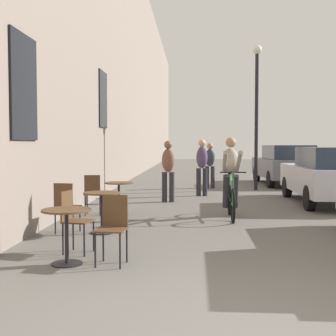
% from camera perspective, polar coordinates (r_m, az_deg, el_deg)
% --- Properties ---
extents(ground_plane, '(88.00, 88.00, 0.00)m').
position_cam_1_polar(ground_plane, '(3.94, 10.37, -20.30)').
color(ground_plane, '#5B5954').
extents(building_facade_left, '(0.54, 68.00, 10.62)m').
position_cam_1_polar(building_facade_left, '(18.22, -6.61, 14.88)').
color(building_facade_left, gray).
rests_on(building_facade_left, ground_plane).
extents(cafe_table_near, '(0.64, 0.64, 0.72)m').
position_cam_1_polar(cafe_table_near, '(5.98, -12.77, -7.02)').
color(cafe_table_near, black).
rests_on(cafe_table_near, ground_plane).
extents(cafe_chair_near_toward_street, '(0.45, 0.45, 0.89)m').
position_cam_1_polar(cafe_chair_near_toward_street, '(6.59, -11.93, -6.12)').
color(cafe_chair_near_toward_street, black).
rests_on(cafe_chair_near_toward_street, ground_plane).
extents(cafe_chair_near_toward_wall, '(0.42, 0.42, 0.89)m').
position_cam_1_polar(cafe_chair_near_toward_wall, '(5.92, -7.01, -7.10)').
color(cafe_chair_near_toward_wall, black).
rests_on(cafe_chair_near_toward_wall, ground_plane).
extents(cafe_table_mid, '(0.64, 0.64, 0.72)m').
position_cam_1_polar(cafe_table_mid, '(7.94, -8.41, -4.50)').
color(cafe_table_mid, black).
rests_on(cafe_table_mid, ground_plane).
extents(cafe_chair_mid_toward_street, '(0.43, 0.43, 0.89)m').
position_cam_1_polar(cafe_chair_mid_toward_street, '(8.02, -12.85, -4.50)').
color(cafe_chair_mid_toward_street, black).
rests_on(cafe_chair_mid_toward_street, ground_plane).
extents(cafe_table_far, '(0.64, 0.64, 0.72)m').
position_cam_1_polar(cafe_table_far, '(9.96, -6.27, -2.96)').
color(cafe_table_far, black).
rests_on(cafe_table_far, ground_plane).
extents(cafe_chair_far_toward_street, '(0.41, 0.41, 0.89)m').
position_cam_1_polar(cafe_chair_far_toward_street, '(9.99, -9.52, -2.99)').
color(cafe_chair_far_toward_street, black).
rests_on(cafe_chair_far_toward_street, ground_plane).
extents(cyclist_on_bicycle, '(0.52, 1.76, 1.74)m').
position_cam_1_polar(cyclist_on_bicycle, '(9.62, 8.00, -1.46)').
color(cyclist_on_bicycle, black).
rests_on(cyclist_on_bicycle, ground_plane).
extents(pedestrian_near, '(0.36, 0.26, 1.66)m').
position_cam_1_polar(pedestrian_near, '(12.08, 0.02, 0.06)').
color(pedestrian_near, '#26262D').
rests_on(pedestrian_near, ground_plane).
extents(pedestrian_mid, '(0.38, 0.30, 1.70)m').
position_cam_1_polar(pedestrian_mid, '(13.55, 4.33, 0.49)').
color(pedestrian_mid, '#26262D').
rests_on(pedestrian_mid, ground_plane).
extents(pedestrian_far, '(0.36, 0.26, 1.61)m').
position_cam_1_polar(pedestrian_far, '(15.99, 5.35, 0.67)').
color(pedestrian_far, '#26262D').
rests_on(pedestrian_far, ground_plane).
extents(street_lamp, '(0.32, 0.32, 4.90)m').
position_cam_1_polar(street_lamp, '(15.61, 11.20, 8.67)').
color(street_lamp, black).
rests_on(street_lamp, ground_plane).
extents(parked_car_second, '(1.83, 4.20, 1.48)m').
position_cam_1_polar(parked_car_second, '(12.41, 19.78, -0.79)').
color(parked_car_second, '#B7B7BC').
rests_on(parked_car_second, ground_plane).
extents(parked_car_third, '(1.93, 4.34, 1.53)m').
position_cam_1_polar(parked_car_third, '(17.83, 14.63, 0.46)').
color(parked_car_third, '#595960').
rests_on(parked_car_third, ground_plane).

